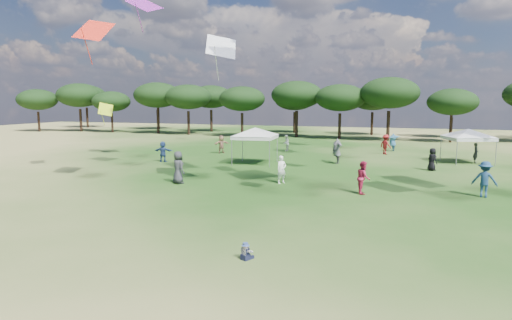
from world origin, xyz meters
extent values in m
plane|color=#244C16|center=(0.00, 0.00, 0.00)|extent=(140.00, 140.00, 0.00)
cylinder|color=black|center=(-49.10, 43.01, 1.55)|extent=(0.35, 0.35, 3.09)
ellipsoid|color=black|center=(-49.10, 43.01, 4.95)|extent=(6.01, 6.01, 3.24)
cylinder|color=black|center=(-42.82, 45.10, 1.76)|extent=(0.40, 0.40, 3.51)
ellipsoid|color=black|center=(-42.82, 45.10, 5.62)|extent=(6.82, 6.82, 3.68)
cylinder|color=black|center=(-36.96, 45.10, 1.46)|extent=(0.33, 0.33, 2.92)
ellipsoid|color=black|center=(-36.96, 45.10, 4.67)|extent=(5.67, 5.67, 3.06)
cylinder|color=black|center=(-29.06, 45.29, 1.75)|extent=(0.40, 0.40, 3.49)
ellipsoid|color=black|center=(-29.06, 45.29, 5.59)|extent=(6.79, 6.79, 3.66)
cylinder|color=black|center=(-23.92, 45.02, 1.66)|extent=(0.38, 0.38, 3.32)
ellipsoid|color=black|center=(-23.92, 45.02, 5.31)|extent=(6.44, 6.44, 3.47)
cylinder|color=black|center=(-15.51, 44.30, 1.57)|extent=(0.36, 0.36, 3.14)
ellipsoid|color=black|center=(-15.51, 44.30, 5.03)|extent=(6.11, 6.11, 3.29)
cylinder|color=black|center=(-8.39, 45.81, 1.73)|extent=(0.40, 0.40, 3.46)
ellipsoid|color=black|center=(-8.39, 45.81, 5.54)|extent=(6.73, 6.73, 3.63)
cylinder|color=black|center=(-2.58, 44.63, 1.61)|extent=(0.37, 0.37, 3.21)
ellipsoid|color=black|center=(-2.58, 44.63, 5.14)|extent=(6.24, 6.24, 3.36)
cylinder|color=black|center=(3.26, 44.18, 1.78)|extent=(0.41, 0.41, 3.56)
ellipsoid|color=black|center=(3.26, 44.18, 5.69)|extent=(6.91, 6.91, 3.73)
cylinder|color=black|center=(10.19, 44.51, 1.44)|extent=(0.33, 0.33, 2.88)
ellipsoid|color=black|center=(10.19, 44.51, 4.61)|extent=(5.60, 5.60, 3.02)
cylinder|color=black|center=(-48.93, 53.79, 1.78)|extent=(0.41, 0.41, 3.56)
ellipsoid|color=black|center=(-48.93, 53.79, 5.70)|extent=(6.92, 6.92, 3.73)
cylinder|color=black|center=(-34.09, 53.56, 1.81)|extent=(0.41, 0.41, 3.62)
ellipsoid|color=black|center=(-34.09, 53.56, 5.80)|extent=(7.03, 7.03, 3.79)
cylinder|color=black|center=(-23.40, 51.57, 1.68)|extent=(0.39, 0.39, 3.37)
ellipsoid|color=black|center=(-23.40, 51.57, 5.39)|extent=(6.54, 6.54, 3.53)
cylinder|color=black|center=(-10.52, 53.31, 1.56)|extent=(0.36, 0.36, 3.11)
ellipsoid|color=black|center=(-10.52, 53.31, 4.98)|extent=(6.05, 6.05, 3.26)
cylinder|color=black|center=(0.83, 52.52, 1.60)|extent=(0.37, 0.37, 3.20)
ellipsoid|color=black|center=(0.83, 52.52, 5.12)|extent=(6.21, 6.21, 3.35)
cylinder|color=black|center=(10.82, 51.34, 1.50)|extent=(0.34, 0.34, 2.99)
ellipsoid|color=black|center=(10.82, 51.34, 4.79)|extent=(5.81, 5.81, 3.13)
cylinder|color=gray|center=(-6.89, 19.38, 1.04)|extent=(0.06, 0.06, 2.08)
cylinder|color=gray|center=(-4.08, 19.61, 1.04)|extent=(0.06, 0.06, 2.08)
cylinder|color=gray|center=(-7.13, 22.20, 1.04)|extent=(0.06, 0.06, 2.08)
cylinder|color=gray|center=(-4.31, 22.43, 1.04)|extent=(0.06, 0.06, 2.08)
cube|color=silver|center=(-5.60, 20.90, 2.03)|extent=(3.22, 3.22, 0.25)
pyramid|color=silver|center=(-5.60, 20.90, 2.76)|extent=(6.06, 6.06, 0.60)
cylinder|color=gray|center=(8.73, 24.81, 0.98)|extent=(0.06, 0.06, 1.95)
cylinder|color=gray|center=(11.45, 25.68, 0.98)|extent=(0.06, 0.06, 1.95)
cylinder|color=gray|center=(7.86, 27.53, 0.98)|extent=(0.06, 0.06, 1.95)
cylinder|color=gray|center=(10.58, 28.40, 0.98)|extent=(0.06, 0.06, 1.95)
cube|color=silver|center=(9.66, 26.61, 1.90)|extent=(3.80, 3.80, 0.25)
pyramid|color=silver|center=(9.66, 26.61, 2.63)|extent=(5.86, 5.86, 0.60)
cube|color=black|center=(0.57, 2.07, 0.09)|extent=(0.29, 0.29, 0.17)
cube|color=black|center=(0.57, 2.24, 0.05)|extent=(0.16, 0.22, 0.09)
cube|color=black|center=(0.71, 2.18, 0.05)|extent=(0.16, 0.22, 0.09)
cube|color=white|center=(0.57, 2.07, 0.27)|extent=(0.26, 0.23, 0.22)
cylinder|color=white|center=(0.48, 2.18, 0.27)|extent=(0.15, 0.22, 0.14)
cylinder|color=white|center=(0.72, 2.06, 0.27)|extent=(0.15, 0.22, 0.14)
sphere|color=#E0B293|center=(0.57, 2.07, 0.42)|extent=(0.15, 0.15, 0.15)
cone|color=#4560A2|center=(0.57, 2.07, 0.46)|extent=(0.25, 0.25, 0.03)
cylinder|color=#4560A2|center=(0.57, 2.07, 0.49)|extent=(0.17, 0.17, 0.07)
imported|color=navy|center=(-12.78, 19.59, 0.81)|extent=(1.53, 0.60, 1.62)
imported|color=white|center=(-1.62, 14.03, 0.81)|extent=(0.69, 0.69, 1.62)
imported|color=#4C4C51|center=(0.22, 23.05, 0.95)|extent=(1.37, 2.43, 1.91)
imported|color=#2E2E33|center=(-7.25, 12.07, 0.94)|extent=(1.09, 0.99, 1.88)
imported|color=#9F6F56|center=(-10.72, 26.29, 0.82)|extent=(1.38, 1.46, 1.65)
imported|color=black|center=(6.89, 21.79, 0.78)|extent=(0.86, 0.90, 1.55)
imported|color=silver|center=(-5.56, 29.81, 0.76)|extent=(0.62, 0.77, 1.52)
imported|color=navy|center=(8.82, 13.81, 0.90)|extent=(1.27, 0.88, 1.80)
imported|color=maroon|center=(3.52, 30.13, 0.89)|extent=(1.30, 1.26, 1.79)
imported|color=#AE1D42|center=(3.09, 12.67, 0.85)|extent=(0.78, 0.92, 1.69)
imported|color=#275677|center=(4.08, 33.04, 0.85)|extent=(1.64, 2.05, 1.70)
imported|color=#28282D|center=(10.29, 26.82, 0.77)|extent=(0.40, 0.58, 1.53)
plane|color=red|center=(-10.69, 9.68, 8.41)|extent=(2.10, 2.04, 1.44)
plane|color=#B3D116|center=(-20.12, 22.31, 4.00)|extent=(1.72, 1.98, 1.32)
plane|color=#8A2492|center=(-10.44, 14.06, 10.59)|extent=(2.16, 1.92, 1.39)
plane|color=silver|center=(-4.47, 12.04, 7.61)|extent=(2.32, 2.47, 1.57)
camera|label=1|loc=(4.85, -9.46, 4.72)|focal=30.00mm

